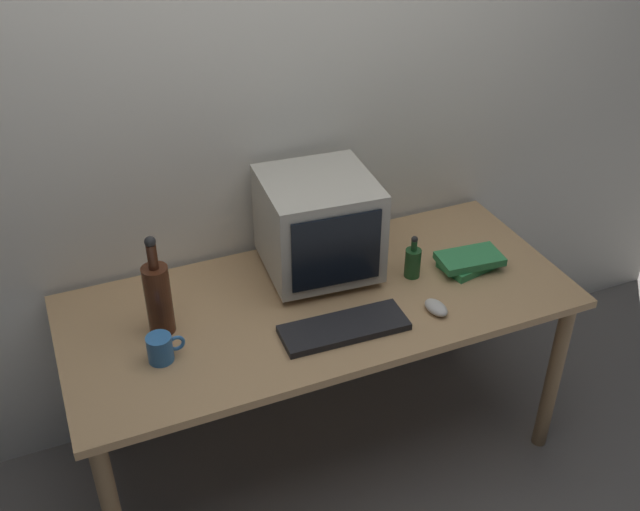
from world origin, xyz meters
The scene contains 10 objects.
ground_plane centered at (0.00, 0.00, 0.00)m, with size 6.00×6.00×0.00m, color slate.
back_wall centered at (0.00, 0.44, 1.25)m, with size 4.00×0.08×2.50m, color silver.
desk centered at (0.00, 0.00, 0.65)m, with size 1.76×0.77×0.73m.
crt_monitor centered at (0.06, 0.16, 0.93)m, with size 0.41×0.41×0.37m.
keyboard centered at (0.01, -0.19, 0.75)m, with size 0.42×0.15×0.02m, color black.
computer_mouse centered at (0.33, -0.22, 0.75)m, with size 0.06×0.10×0.04m, color beige.
bottle_tall centered at (-0.54, 0.04, 0.87)m, with size 0.09×0.09×0.36m.
bottle_short centered at (0.36, 0.00, 0.80)m, with size 0.06×0.06×0.17m.
book_stack centered at (0.57, -0.04, 0.77)m, with size 0.24×0.17×0.06m.
mug centered at (-0.57, -0.10, 0.78)m, with size 0.12×0.08×0.09m.
Camera 1 is at (-0.80, -1.90, 2.28)m, focal length 41.71 mm.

